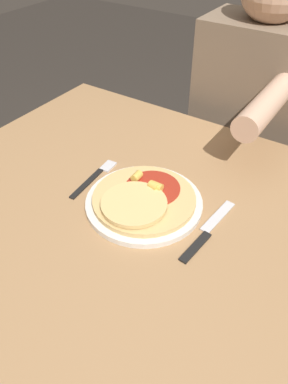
% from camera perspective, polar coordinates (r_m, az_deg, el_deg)
% --- Properties ---
extents(ground_plane, '(8.00, 8.00, 0.00)m').
position_cam_1_polar(ground_plane, '(1.48, -0.71, -25.13)').
color(ground_plane, '#2D2823').
extents(dining_table, '(1.15, 0.96, 0.75)m').
position_cam_1_polar(dining_table, '(0.93, -1.03, -8.30)').
color(dining_table, '#9E754C').
rests_on(dining_table, ground_plane).
extents(plate, '(0.27, 0.27, 0.01)m').
position_cam_1_polar(plate, '(0.88, 0.00, -1.64)').
color(plate, silver).
rests_on(plate, dining_table).
extents(pizza, '(0.24, 0.24, 0.04)m').
position_cam_1_polar(pizza, '(0.86, -0.22, -1.00)').
color(pizza, tan).
rests_on(pizza, plate).
extents(fork, '(0.03, 0.18, 0.00)m').
position_cam_1_polar(fork, '(0.97, -7.35, 2.42)').
color(fork, black).
rests_on(fork, dining_table).
extents(knife, '(0.03, 0.22, 0.00)m').
position_cam_1_polar(knife, '(0.83, 9.63, -5.85)').
color(knife, black).
rests_on(knife, dining_table).
extents(person_diner, '(0.37, 0.52, 1.21)m').
position_cam_1_polar(person_diner, '(1.37, 15.90, 11.38)').
color(person_diner, '#2D2D38').
rests_on(person_diner, ground_plane).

